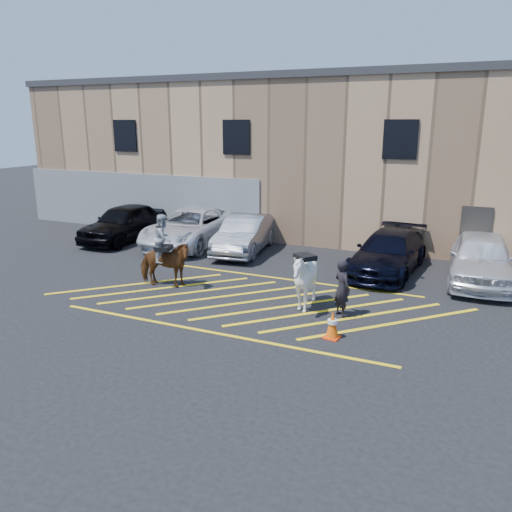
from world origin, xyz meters
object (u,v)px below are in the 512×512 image
at_px(handler, 342,288).
at_px(mounted_bay, 164,258).
at_px(car_white_pickup, 191,227).
at_px(car_blue_suv, 388,253).
at_px(car_white_suv, 481,258).
at_px(car_black_suv, 124,223).
at_px(saddled_white, 304,280).
at_px(traffic_cone, 332,324).
at_px(car_silver_sedan, 245,234).

bearing_deg(handler, mounted_bay, 38.74).
relative_size(car_white_pickup, car_blue_suv, 1.15).
height_order(car_white_pickup, car_white_suv, car_white_suv).
height_order(car_black_suv, mounted_bay, mounted_bay).
xyz_separation_m(handler, saddled_white, (-1.12, 0.09, 0.07)).
bearing_deg(traffic_cone, saddled_white, 128.36).
bearing_deg(car_white_suv, traffic_cone, -119.07).
bearing_deg(mounted_bay, saddled_white, -1.35).
xyz_separation_m(car_blue_suv, traffic_cone, (-0.30, -6.35, -0.36)).
relative_size(car_white_suv, saddled_white, 2.30).
bearing_deg(traffic_cone, handler, 96.15).
bearing_deg(saddled_white, car_white_suv, 45.85).
bearing_deg(car_white_suv, mounted_bay, -155.32).
height_order(car_blue_suv, mounted_bay, mounted_bay).
height_order(car_white_pickup, traffic_cone, car_white_pickup).
height_order(car_white_pickup, car_blue_suv, car_white_pickup).
height_order(car_white_suv, handler, car_white_suv).
bearing_deg(car_black_suv, saddled_white, -26.10).
bearing_deg(traffic_cone, car_white_pickup, 139.76).
xyz_separation_m(car_silver_sedan, handler, (5.47, -5.38, 0.06)).
bearing_deg(handler, saddled_white, 36.16).
distance_m(car_black_suv, car_silver_sedan, 5.91).
height_order(car_black_suv, car_white_pickup, car_black_suv).
relative_size(car_silver_sedan, handler, 2.81).
bearing_deg(car_white_pickup, handler, -36.84).
xyz_separation_m(car_black_suv, car_white_suv, (14.88, -0.20, 0.01)).
distance_m(car_blue_suv, mounted_bay, 7.91).
distance_m(car_silver_sedan, mounted_bay, 5.21).
relative_size(car_white_pickup, traffic_cone, 7.85).
relative_size(car_white_pickup, mounted_bay, 2.37).
height_order(car_black_suv, saddled_white, saddled_white).
distance_m(mounted_bay, traffic_cone, 6.40).
bearing_deg(traffic_cone, car_silver_sedan, 129.14).
relative_size(saddled_white, traffic_cone, 2.92).
relative_size(handler, traffic_cone, 2.23).
xyz_separation_m(car_blue_suv, mounted_bay, (-6.43, -4.60, 0.25)).
relative_size(car_blue_suv, car_white_suv, 1.02).
relative_size(mounted_bay, traffic_cone, 3.31).
distance_m(car_black_suv, car_white_pickup, 3.27).
bearing_deg(car_black_suv, car_white_pickup, 7.31).
xyz_separation_m(car_black_suv, car_white_pickup, (3.24, 0.43, -0.03)).
bearing_deg(mounted_bay, traffic_cone, -15.88).
distance_m(car_black_suv, car_blue_suv, 11.84).
xyz_separation_m(handler, traffic_cone, (0.17, -1.54, -0.45)).
relative_size(car_silver_sedan, car_blue_suv, 0.92).
xyz_separation_m(car_black_suv, saddled_white, (10.25, -4.96, 0.06)).
bearing_deg(handler, car_white_suv, -85.13).
bearing_deg(mounted_bay, car_silver_sedan, 84.61).
distance_m(car_white_pickup, car_silver_sedan, 2.67).
height_order(car_black_suv, car_silver_sedan, car_black_suv).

